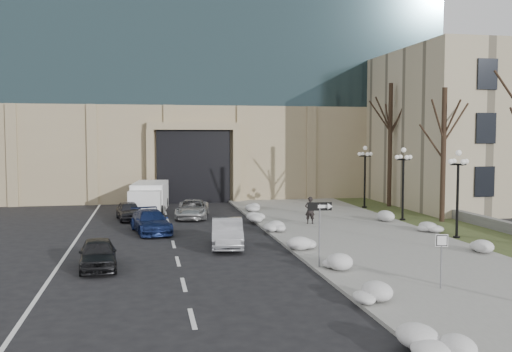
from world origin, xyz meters
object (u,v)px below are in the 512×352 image
at_px(car_a, 98,254).
at_px(car_d, 192,209).
at_px(car_c, 151,222).
at_px(pedestrian, 310,210).
at_px(lamppost_d, 365,168).
at_px(lamppost_c, 403,174).
at_px(one_way_sign, 324,214).
at_px(lamppost_b, 458,182).
at_px(car_e, 129,211).
at_px(box_truck, 149,198).
at_px(car_b, 227,233).
at_px(keep_sign, 442,250).

xyz_separation_m(car_a, car_d, (4.99, 13.90, -0.01)).
relative_size(car_c, pedestrian, 2.68).
xyz_separation_m(pedestrian, lamppost_d, (6.30, 6.95, 2.12)).
height_order(car_c, lamppost_c, lamppost_c).
bearing_deg(one_way_sign, lamppost_b, 34.62).
relative_size(car_d, lamppost_d, 0.93).
bearing_deg(car_d, one_way_sign, -67.01).
xyz_separation_m(car_c, car_e, (-1.36, 5.34, -0.04)).
bearing_deg(car_e, box_truck, 63.89).
bearing_deg(pedestrian, lamppost_c, -172.23).
bearing_deg(car_e, lamppost_c, -21.60).
relative_size(car_a, one_way_sign, 1.31).
distance_m(car_b, pedestrian, 8.29).
bearing_deg(pedestrian, car_a, 41.91).
bearing_deg(pedestrian, keep_sign, 94.97).
distance_m(car_e, lamppost_d, 17.61).
relative_size(car_d, pedestrian, 2.67).
height_order(car_d, box_truck, box_truck).
xyz_separation_m(car_d, lamppost_d, (13.12, 2.34, 2.46)).
xyz_separation_m(car_c, box_truck, (-0.02, 9.54, 0.35)).
distance_m(car_a, lamppost_d, 24.46).
bearing_deg(lamppost_c, car_e, 166.82).
bearing_deg(pedestrian, car_b, 48.11).
bearing_deg(one_way_sign, car_d, 108.76).
distance_m(one_way_sign, lamppost_d, 20.39).
xyz_separation_m(box_truck, lamppost_c, (15.92, -8.24, 2.07)).
distance_m(car_d, box_truck, 4.97).
bearing_deg(box_truck, lamppost_c, -20.72).
height_order(car_e, one_way_sign, one_way_sign).
bearing_deg(one_way_sign, lamppost_c, 56.86).
height_order(car_e, keep_sign, keep_sign).
bearing_deg(lamppost_d, car_d, -169.87).
height_order(car_a, car_b, car_b).
bearing_deg(car_e, keep_sign, -68.60).
height_order(lamppost_b, lamppost_d, same).
height_order(car_d, lamppost_d, lamppost_d).
height_order(car_b, lamppost_d, lamppost_d).
relative_size(lamppost_b, lamppost_c, 1.00).
xyz_separation_m(car_d, box_truck, (-2.80, 4.09, 0.38)).
height_order(car_a, car_e, car_a).
distance_m(keep_sign, lamppost_c, 16.84).
distance_m(car_a, lamppost_b, 18.56).
xyz_separation_m(pedestrian, box_truck, (-9.62, 8.69, 0.05)).
distance_m(car_e, lamppost_c, 17.90).
relative_size(car_e, keep_sign, 1.75).
height_order(box_truck, keep_sign, box_truck).
bearing_deg(car_a, car_b, 26.18).
relative_size(car_a, lamppost_c, 0.77).
distance_m(car_b, keep_sign, 11.34).
xyz_separation_m(car_b, car_c, (-3.68, 4.95, -0.06)).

